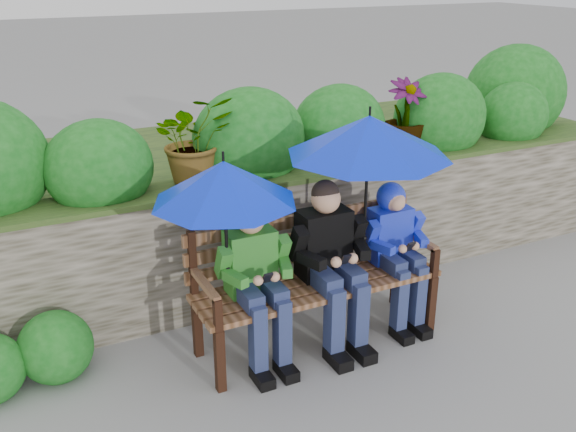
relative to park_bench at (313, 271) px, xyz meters
name	(u,v)px	position (x,y,z in m)	size (l,w,h in m)	color
ground	(294,342)	(-0.16, -0.01, -0.53)	(60.00, 60.00, 0.00)	gray
garden_backdrop	(218,192)	(-0.13, 1.57, 0.11)	(8.00, 2.88, 1.86)	#454031
park_bench	(313,271)	(0.00, 0.00, 0.00)	(1.77, 0.52, 0.94)	black
boy_left	(257,277)	(-0.47, -0.08, 0.10)	(0.49, 0.57, 1.13)	#2F6D26
boy_middle	(331,257)	(0.09, -0.09, 0.13)	(0.54, 0.63, 1.20)	black
boy_right	(396,242)	(0.65, -0.07, 0.13)	(0.46, 0.56, 1.09)	#1523B4
umbrella_left	(224,182)	(-0.66, -0.05, 0.78)	(0.93, 0.93, 0.81)	#0422DB
umbrella_right	(369,136)	(0.37, -0.07, 0.96)	(1.13, 1.13, 0.97)	#0422DB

